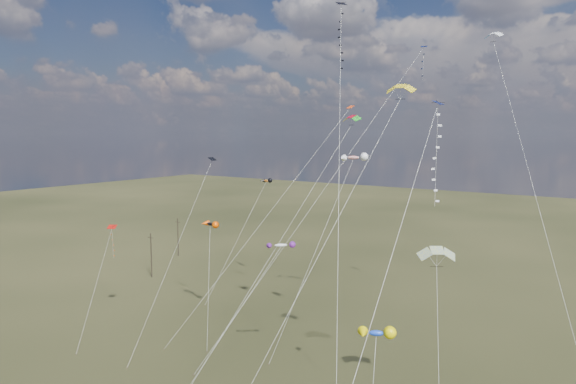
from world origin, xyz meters
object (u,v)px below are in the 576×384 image
Objects in this scene: utility_pole_near at (151,255)px; novelty_black_orange at (210,224)px; diamond_black_high at (341,57)px; utility_pole_far at (178,237)px; parafoil_yellow at (400,88)px.

novelty_black_orange reaches higher than utility_pole_near.
novelty_black_orange is (23.80, -9.90, 9.41)m from utility_pole_near.
diamond_black_high is at bearing -19.35° from utility_pole_near.
utility_pole_far is 0.26× the size of parafoil_yellow.
utility_pole_far is at bearing 143.07° from novelty_black_orange.
parafoil_yellow is at bearing -8.61° from diamond_black_high.
diamond_black_high is at bearing -15.92° from novelty_black_orange.
utility_pole_near is 16.12m from utility_pole_far.
parafoil_yellow reaches higher than utility_pole_far.
parafoil_yellow reaches higher than utility_pole_near.
diamond_black_high is at bearing 171.39° from parafoil_yellow.
utility_pole_near is 0.26× the size of parafoil_yellow.
utility_pole_far is 69.29m from diamond_black_high.
parafoil_yellow is at bearing -14.39° from novelty_black_orange.
parafoil_yellow is 2.16× the size of novelty_black_orange.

